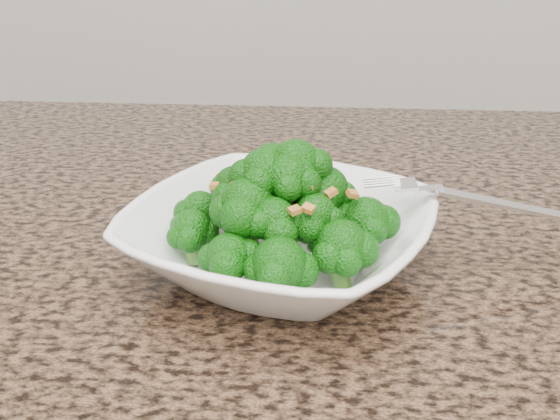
# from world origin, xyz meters

# --- Properties ---
(granite_counter) EXTENTS (1.64, 1.04, 0.03)m
(granite_counter) POSITION_xyz_m (0.00, 0.30, 0.89)
(granite_counter) COLOR brown
(granite_counter) RESTS_ON cabinet
(bowl) EXTENTS (0.28, 0.28, 0.05)m
(bowl) POSITION_xyz_m (0.15, 0.38, 0.93)
(bowl) COLOR white
(bowl) RESTS_ON granite_counter
(broccoli_pile) EXTENTS (0.19, 0.19, 0.06)m
(broccoli_pile) POSITION_xyz_m (0.15, 0.38, 0.98)
(broccoli_pile) COLOR #105C0A
(broccoli_pile) RESTS_ON bowl
(garlic_topping) EXTENTS (0.11, 0.11, 0.01)m
(garlic_topping) POSITION_xyz_m (0.15, 0.38, 1.02)
(garlic_topping) COLOR #BF7C2E
(garlic_topping) RESTS_ON broccoli_pile
(fork) EXTENTS (0.17, 0.04, 0.01)m
(fork) POSITION_xyz_m (0.27, 0.41, 0.96)
(fork) COLOR silver
(fork) RESTS_ON bowl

